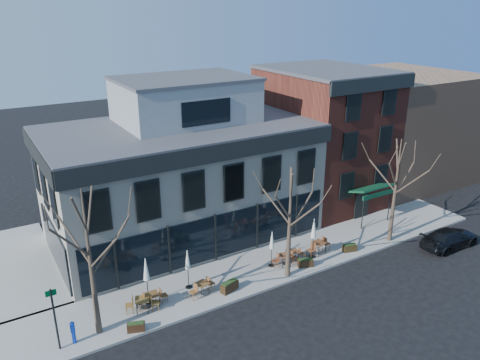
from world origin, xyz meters
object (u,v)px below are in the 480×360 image
call_box (73,331)px  cafe_set_0 (142,303)px  umbrella_0 (146,272)px  parked_sedan (449,238)px

call_box → cafe_set_0: bearing=10.2°
call_box → umbrella_0: (4.37, 1.32, 1.31)m
call_box → umbrella_0: bearing=16.8°
parked_sedan → cafe_set_0: 21.34m
call_box → umbrella_0: size_ratio=0.45×
parked_sedan → call_box: (-24.80, 3.12, 0.16)m
parked_sedan → cafe_set_0: (-21.00, 3.80, -0.01)m
parked_sedan → call_box: bearing=83.9°
call_box → cafe_set_0: size_ratio=0.67×
cafe_set_0 → umbrella_0: bearing=48.3°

